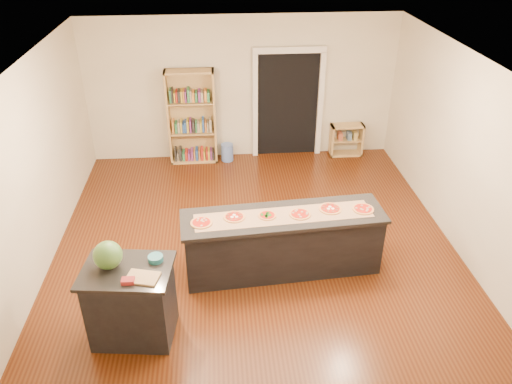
{
  "coord_description": "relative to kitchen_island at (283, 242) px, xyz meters",
  "views": [
    {
      "loc": [
        -0.5,
        -5.85,
        4.54
      ],
      "look_at": [
        0.0,
        0.2,
        1.0
      ],
      "focal_mm": 35.0,
      "sensor_mm": 36.0,
      "label": 1
    }
  ],
  "objects": [
    {
      "name": "package_teal",
      "position": [
        -1.6,
        -0.96,
        0.57
      ],
      "size": [
        0.17,
        0.17,
        0.07
      ],
      "primitive_type": "cylinder",
      "color": "#195966",
      "rests_on": "side_counter"
    },
    {
      "name": "package_red",
      "position": [
        -1.86,
        -1.32,
        0.56
      ],
      "size": [
        0.14,
        0.1,
        0.05
      ],
      "primitive_type": "cube",
      "rotation": [
        0.0,
        0.0,
        -0.02
      ],
      "color": "maroon",
      "rests_on": "side_counter"
    },
    {
      "name": "pizza_d",
      "position": [
        0.22,
        -0.01,
        0.46
      ],
      "size": [
        0.3,
        0.3,
        0.02
      ],
      "color": "tan",
      "rests_on": "kitchen_island"
    },
    {
      "name": "kraft_paper",
      "position": [
        0.0,
        -0.02,
        0.45
      ],
      "size": [
        2.42,
        0.61,
        0.0
      ],
      "primitive_type": "cube",
      "rotation": [
        0.0,
        0.0,
        0.08
      ],
      "color": "#906D4A",
      "rests_on": "kitchen_island"
    },
    {
      "name": "room",
      "position": [
        -0.33,
        0.29,
        0.94
      ],
      "size": [
        6.0,
        7.0,
        2.8
      ],
      "color": "beige",
      "rests_on": "ground"
    },
    {
      "name": "side_counter",
      "position": [
        -1.92,
        -1.09,
        0.04
      ],
      "size": [
        1.0,
        0.73,
        0.99
      ],
      "rotation": [
        0.0,
        0.0,
        -0.12
      ],
      "color": "black",
      "rests_on": "ground"
    },
    {
      "name": "pizza_e",
      "position": [
        0.65,
        0.09,
        0.46
      ],
      "size": [
        0.31,
        0.31,
        0.02
      ],
      "color": "tan",
      "rests_on": "kitchen_island"
    },
    {
      "name": "pizza_c",
      "position": [
        -0.22,
        -0.01,
        0.46
      ],
      "size": [
        0.26,
        0.26,
        0.02
      ],
      "color": "tan",
      "rests_on": "kitchen_island"
    },
    {
      "name": "waste_bin",
      "position": [
        -0.66,
        3.53,
        -0.28
      ],
      "size": [
        0.24,
        0.24,
        0.35
      ],
      "primitive_type": "cylinder",
      "color": "#5B7CCB",
      "rests_on": "ground"
    },
    {
      "name": "doorway",
      "position": [
        0.57,
        3.75,
        0.74
      ],
      "size": [
        1.4,
        0.09,
        2.21
      ],
      "color": "black",
      "rests_on": "room"
    },
    {
      "name": "watermelon",
      "position": [
        -2.1,
        -1.03,
        0.7
      ],
      "size": [
        0.32,
        0.32,
        0.32
      ],
      "primitive_type": "sphere",
      "color": "#144214",
      "rests_on": "side_counter"
    },
    {
      "name": "kitchen_island",
      "position": [
        0.0,
        0.0,
        0.0
      ],
      "size": [
        2.75,
        0.75,
        0.91
      ],
      "rotation": [
        0.0,
        0.0,
        0.08
      ],
      "color": "black",
      "rests_on": "ground"
    },
    {
      "name": "pizza_a",
      "position": [
        -1.09,
        -0.11,
        0.46
      ],
      "size": [
        0.28,
        0.28,
        0.02
      ],
      "color": "tan",
      "rests_on": "kitchen_island"
    },
    {
      "name": "bookshelf",
      "position": [
        -1.33,
        3.57,
        0.47
      ],
      "size": [
        0.93,
        0.33,
        1.85
      ],
      "primitive_type": "cube",
      "color": "tan",
      "rests_on": "ground"
    },
    {
      "name": "low_shelf",
      "position": [
        1.78,
        3.59,
        -0.13
      ],
      "size": [
        0.66,
        0.28,
        0.66
      ],
      "primitive_type": "cube",
      "color": "tan",
      "rests_on": "ground"
    },
    {
      "name": "pizza_f",
      "position": [
        1.1,
        0.04,
        0.46
      ],
      "size": [
        0.28,
        0.28,
        0.02
      ],
      "color": "tan",
      "rests_on": "kitchen_island"
    },
    {
      "name": "pizza_b",
      "position": [
        -0.66,
        -0.01,
        0.46
      ],
      "size": [
        0.3,
        0.3,
        0.02
      ],
      "color": "tan",
      "rests_on": "kitchen_island"
    },
    {
      "name": "cutting_board",
      "position": [
        -1.71,
        -1.27,
        0.55
      ],
      "size": [
        0.4,
        0.32,
        0.02
      ],
      "primitive_type": "cube",
      "rotation": [
        0.0,
        0.0,
        -0.26
      ],
      "color": "tan",
      "rests_on": "side_counter"
    }
  ]
}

